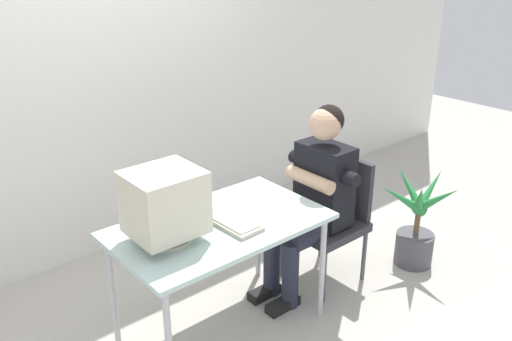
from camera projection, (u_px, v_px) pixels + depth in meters
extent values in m
plane|color=#B2ADA3|center=(222.00, 328.00, 3.36)|extent=(12.00, 12.00, 0.00)
cube|color=silver|center=(135.00, 48.00, 3.95)|extent=(8.00, 0.10, 3.00)
cylinder|color=#B7B7BC|center=(322.00, 268.00, 3.34)|extent=(0.04, 0.04, 0.71)
cylinder|color=#B7B7BC|center=(113.00, 292.00, 3.11)|extent=(0.04, 0.04, 0.71)
cylinder|color=#B7B7BC|center=(258.00, 231.00, 3.77)|extent=(0.04, 0.04, 0.71)
cube|color=silver|center=(219.00, 225.00, 3.08)|extent=(1.22, 0.73, 0.03)
cylinder|color=beige|center=(167.00, 239.00, 2.89)|extent=(0.26, 0.26, 0.02)
cylinder|color=beige|center=(167.00, 234.00, 2.88)|extent=(0.06, 0.06, 0.04)
cube|color=beige|center=(165.00, 202.00, 2.81)|extent=(0.37, 0.33, 0.34)
cube|color=black|center=(195.00, 192.00, 2.92)|extent=(0.01, 0.28, 0.28)
cube|color=beige|center=(228.00, 221.00, 3.08)|extent=(0.19, 0.43, 0.02)
cube|color=beige|center=(228.00, 218.00, 3.07)|extent=(0.16, 0.39, 0.01)
cylinder|color=#4C4C51|center=(324.00, 277.00, 3.54)|extent=(0.03, 0.03, 0.39)
cylinder|color=#4C4C51|center=(364.00, 255.00, 3.78)|extent=(0.03, 0.03, 0.39)
cylinder|color=#4C4C51|center=(281.00, 252.00, 3.82)|extent=(0.03, 0.03, 0.39)
cylinder|color=#4C4C51|center=(321.00, 233.00, 4.07)|extent=(0.03, 0.03, 0.39)
cube|color=#2D2D33|center=(324.00, 225.00, 3.72)|extent=(0.47, 0.47, 0.06)
cube|color=#2D2D33|center=(347.00, 185.00, 3.75)|extent=(0.04, 0.42, 0.42)
cube|color=black|center=(324.00, 183.00, 3.58)|extent=(0.22, 0.37, 0.54)
sphere|color=tan|center=(325.00, 124.00, 3.41)|extent=(0.21, 0.21, 0.21)
sphere|color=black|center=(329.00, 120.00, 3.42)|extent=(0.20, 0.20, 0.20)
cylinder|color=#262838|center=(312.00, 234.00, 3.51)|extent=(0.38, 0.14, 0.14)
cylinder|color=#262838|center=(293.00, 224.00, 3.63)|extent=(0.38, 0.14, 0.14)
cylinder|color=#262838|center=(290.00, 275.00, 3.48)|extent=(0.11, 0.11, 0.47)
cylinder|color=#262838|center=(272.00, 263.00, 3.61)|extent=(0.11, 0.11, 0.47)
cube|color=black|center=(283.00, 305.00, 3.53)|extent=(0.24, 0.09, 0.06)
cube|color=black|center=(265.00, 292.00, 3.65)|extent=(0.24, 0.09, 0.06)
cylinder|color=black|center=(348.00, 178.00, 3.37)|extent=(0.09, 0.14, 0.09)
cylinder|color=black|center=(300.00, 159.00, 3.67)|extent=(0.09, 0.14, 0.09)
cylinder|color=tan|center=(310.00, 180.00, 3.47)|extent=(0.09, 0.37, 0.09)
cylinder|color=#4C4C51|center=(414.00, 248.00, 4.01)|extent=(0.27, 0.27, 0.24)
cylinder|color=brown|center=(417.00, 221.00, 3.92)|extent=(0.04, 0.04, 0.22)
cone|color=#2B8641|center=(429.00, 191.00, 3.91)|extent=(0.34, 0.10, 0.30)
cone|color=#2B8641|center=(410.00, 189.00, 3.94)|extent=(0.16, 0.33, 0.32)
cone|color=#2B8641|center=(403.00, 199.00, 3.83)|extent=(0.33, 0.26, 0.29)
cone|color=#2B8641|center=(420.00, 200.00, 3.74)|extent=(0.29, 0.21, 0.35)
cone|color=#2B8641|center=(436.00, 200.00, 3.77)|extent=(0.12, 0.34, 0.31)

